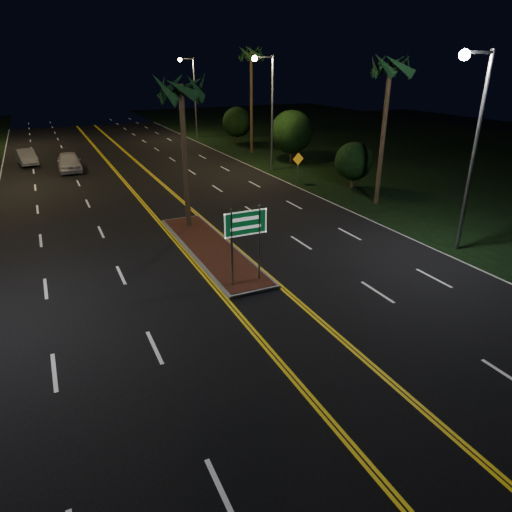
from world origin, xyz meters
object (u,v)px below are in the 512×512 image
highway_sign (246,230)px  warning_sign (298,163)px  streetlight_right_near (472,132)px  car_near (69,160)px  car_far (26,156)px  palm_right_near (390,67)px  median_island (211,249)px  shrub_far (237,122)px  shrub_mid (292,132)px  streetlight_right_mid (268,100)px  palm_right_far (251,55)px  palm_median (181,89)px  streetlight_right_far (192,89)px  shrub_near (354,161)px

highway_sign → warning_sign: bearing=53.2°
streetlight_right_near → car_near: (-15.27, 26.82, -4.76)m
streetlight_right_near → car_far: 36.76m
palm_right_near → car_near: bearing=132.4°
median_island → palm_right_near: 15.21m
car_near → shrub_far: bearing=22.9°
shrub_mid → streetlight_right_mid: bearing=-149.4°
highway_sign → warning_sign: size_ratio=1.43×
highway_sign → streetlight_right_mid: bearing=61.1°
streetlight_right_mid → palm_right_far: bearing=74.7°
palm_right_near → car_far: size_ratio=2.01×
streetlight_right_mid → palm_right_far: 9.00m
median_island → car_near: car_near is taller
palm_right_far → car_near: palm_right_far is taller
highway_sign → shrub_mid: 25.41m
palm_median → car_far: 25.06m
streetlight_right_far → shrub_far: size_ratio=2.27×
car_far → highway_sign: bearing=-83.5°
streetlight_right_near → car_far: size_ratio=1.95×
shrub_near → shrub_mid: size_ratio=0.71×
streetlight_right_mid → palm_right_near: bearing=-81.1°
streetlight_right_near → shrub_far: streetlight_right_near is taller
median_island → car_far: 27.54m
palm_median → shrub_near: (13.50, 3.50, -5.33)m
palm_right_near → shrub_far: palm_right_near is taller
shrub_near → streetlight_right_far: bearing=95.9°
warning_sign → shrub_near: bearing=-52.9°
streetlight_right_near → shrub_mid: streetlight_right_near is taller
median_island → streetlight_right_far: size_ratio=1.14×
shrub_mid → palm_right_far: bearing=101.3°
highway_sign → streetlight_right_mid: (10.61, 19.20, 3.25)m
streetlight_right_near → shrub_near: 12.89m
palm_right_far → shrub_near: bearing=-87.5°
median_island → shrub_mid: bearing=50.5°
streetlight_right_near → warning_sign: 15.83m
streetlight_right_near → palm_right_far: palm_right_far is taller
streetlight_right_near → shrub_near: streetlight_right_near is taller
palm_median → palm_right_near: size_ratio=0.89×
palm_right_far → shrub_near: size_ratio=3.12×
median_island → streetlight_right_near: 12.99m
highway_sign → palm_right_near: (12.50, 7.20, 5.81)m
shrub_far → streetlight_right_near: bearing=-95.4°
median_island → shrub_mid: (14.00, 17.00, 2.64)m
palm_right_far → palm_right_near: bearing=-90.9°
highway_sign → palm_right_near: palm_right_near is taller
streetlight_right_near → shrub_near: size_ratio=2.73×
streetlight_right_near → palm_median: streetlight_right_near is taller
streetlight_right_mid → palm_right_far: palm_right_far is taller
shrub_mid → car_far: bearing=156.8°
shrub_near → car_far: (-21.41, 19.37, -1.18)m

